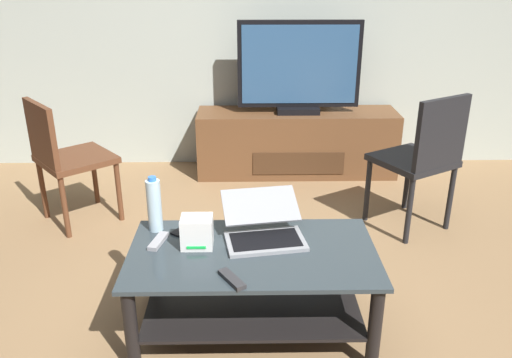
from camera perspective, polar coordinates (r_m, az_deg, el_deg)
ground_plane at (r=2.66m, az=0.57°, el=-16.33°), size 7.68×7.68×0.00m
coffee_table at (r=2.49m, az=-0.37°, el=-10.64°), size 1.14×0.63×0.44m
media_cabinet at (r=4.41m, az=4.45°, el=3.99°), size 1.64×0.44×0.53m
television at (r=4.24m, az=4.73°, el=11.84°), size 0.98×0.20×0.73m
dining_chair at (r=3.50m, az=17.75°, el=2.48°), size 0.60×0.60×0.93m
side_chair at (r=3.67m, az=-20.21°, el=2.52°), size 0.62×0.62×0.86m
laptop at (r=2.51m, az=0.76°, el=-5.19°), size 0.42×0.43×0.17m
router_box at (r=2.44m, az=-6.46°, el=-5.75°), size 0.15×0.12×0.15m
water_bottle_near at (r=2.59m, az=-11.04°, el=-2.79°), size 0.07×0.07×0.28m
cell_phone at (r=2.61m, az=-7.74°, el=-5.51°), size 0.14×0.15×0.01m
tv_remote at (r=2.21m, az=-2.65°, el=-10.86°), size 0.12×0.16×0.02m
soundbar_remote at (r=2.52m, az=-10.61°, el=-6.68°), size 0.08×0.17×0.02m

